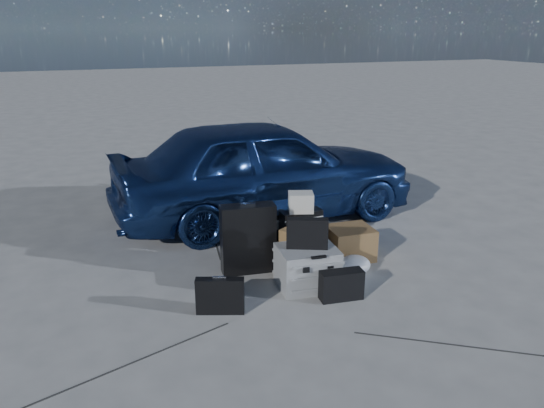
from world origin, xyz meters
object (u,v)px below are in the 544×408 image
Objects in this scene: pelican_case at (307,267)px; suitcase_right at (301,234)px; briefcase at (220,296)px; cardboard_box at (350,243)px; suitcase_left at (248,239)px; car at (264,169)px; duffel_bag at (275,237)px.

suitcase_right reaches higher than pelican_case.
pelican_case reaches higher than briefcase.
suitcase_left is at bearing 175.02° from cardboard_box.
pelican_case is at bearing -110.99° from suitcase_right.
cardboard_box is (0.70, 0.42, -0.03)m from pelican_case.
cardboard_box is (1.60, 0.60, 0.01)m from briefcase.
suitcase_left is 1.32× the size of suitcase_right.
cardboard_box is at bearing 37.61° from pelican_case.
cardboard_box is at bearing -167.61° from car.
pelican_case is 0.84× the size of duffel_bag.
car is 2.51m from briefcase.
briefcase is 1.42m from duffel_bag.
car reaches higher than pelican_case.
briefcase is 0.87m from suitcase_left.
suitcase_left reaches higher than suitcase_right.
duffel_bag is at bearing 48.53° from suitcase_left.
suitcase_left is at bearing -162.59° from duffel_bag.
cardboard_box is (0.67, -0.47, 0.01)m from duffel_bag.
suitcase_left is at bearing 75.51° from briefcase.
car is 1.66m from cardboard_box.
car is at bearing 87.13° from pelican_case.
duffel_bag is (0.44, 0.38, -0.19)m from suitcase_left.
suitcase_right reaches higher than duffel_bag.
suitcase_left is (0.50, 0.69, 0.19)m from briefcase.
car is at bearing 51.26° from duffel_bag.
briefcase is at bearing -159.61° from cardboard_box.
cardboard_box is at bearing -24.42° from suitcase_right.
duffel_bag is at bearing 122.85° from suitcase_right.
car is 1.64m from suitcase_left.
pelican_case is 0.68m from suitcase_left.
suitcase_right is 1.17× the size of cardboard_box.
suitcase_left is 0.61m from duffel_bag.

